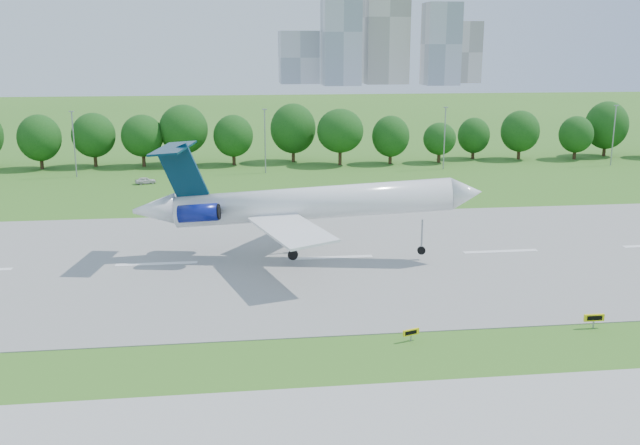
{
  "coord_description": "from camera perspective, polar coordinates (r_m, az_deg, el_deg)",
  "views": [
    {
      "loc": [
        8.78,
        -52.73,
        23.9
      ],
      "look_at": [
        17.55,
        18.0,
        6.04
      ],
      "focal_mm": 40.0,
      "sensor_mm": 36.0,
      "label": 1
    }
  ],
  "objects": [
    {
      "name": "service_vehicle_b",
      "position": [
        129.4,
        -13.79,
        3.28
      ],
      "size": [
        3.82,
        2.47,
        1.21
      ],
      "primitive_type": "imported",
      "rotation": [
        0.0,
        0.0,
        1.89
      ],
      "color": "silver",
      "rests_on": "ground"
    },
    {
      "name": "airliner",
      "position": [
        80.24,
        -2.01,
        1.58
      ],
      "size": [
        39.61,
        28.46,
        12.72
      ],
      "rotation": [
        0.0,
        -0.08,
        -0.16
      ],
      "color": "white",
      "rests_on": "ground"
    },
    {
      "name": "taxi_sign_right",
      "position": [
        66.46,
        21.08,
        -7.14
      ],
      "size": [
        1.81,
        0.25,
        1.27
      ],
      "rotation": [
        0.0,
        0.0,
        -0.01
      ],
      "color": "gray",
      "rests_on": "ground"
    },
    {
      "name": "skyline",
      "position": [
        452.71,
        4.73,
        14.85
      ],
      "size": [
        127.0,
        52.0,
        80.0
      ],
      "color": "#B2B2B7",
      "rests_on": "ground"
    },
    {
      "name": "taxi_sign_centre",
      "position": [
        60.01,
        7.3,
        -8.72
      ],
      "size": [
        1.48,
        0.64,
        1.06
      ],
      "rotation": [
        0.0,
        0.0,
        0.33
      ],
      "color": "gray",
      "rests_on": "ground"
    },
    {
      "name": "tree_line",
      "position": [
        146.08,
        -10.54,
        6.86
      ],
      "size": [
        288.4,
        8.4,
        10.4
      ],
      "color": "#382314",
      "rests_on": "ground"
    },
    {
      "name": "ground",
      "position": [
        58.56,
        -15.31,
        -10.56
      ],
      "size": [
        600.0,
        600.0,
        0.0
      ],
      "primitive_type": "plane",
      "color": "#2B631A",
      "rests_on": "ground"
    },
    {
      "name": "runway",
      "position": [
        81.78,
        -12.94,
        -3.27
      ],
      "size": [
        400.0,
        45.0,
        0.08
      ],
      "primitive_type": "cube",
      "color": "gray",
      "rests_on": "ground"
    },
    {
      "name": "light_poles",
      "position": [
        136.34,
        -11.83,
        6.37
      ],
      "size": [
        175.9,
        0.25,
        12.19
      ],
      "color": "gray",
      "rests_on": "ground"
    }
  ]
}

